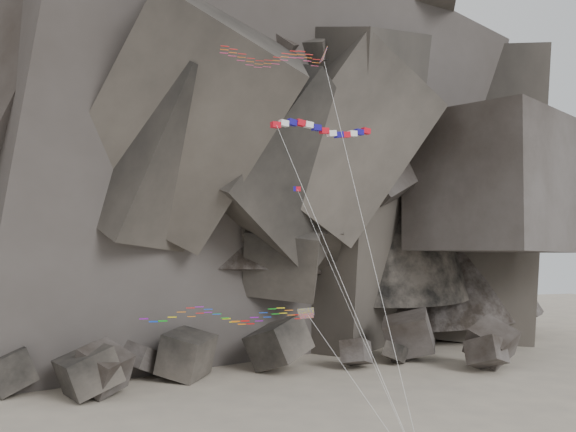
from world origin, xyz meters
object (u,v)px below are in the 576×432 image
object	(u,v)px
banner_kite	(324,131)
parafoil_kite	(220,314)
delta_kite	(269,57)
pennant_kite	(319,241)

from	to	relation	value
banner_kite	parafoil_kite	distance (m)	18.15
parafoil_kite	banner_kite	bearing A→B (deg)	12.82
delta_kite	pennant_kite	distance (m)	15.43
delta_kite	parafoil_kite	bearing A→B (deg)	140.20
banner_kite	pennant_kite	bearing A→B (deg)	-127.64
parafoil_kite	pennant_kite	bearing A→B (deg)	-20.47
parafoil_kite	pennant_kite	size ratio (longest dim) A/B	0.89
delta_kite	pennant_kite	world-z (taller)	delta_kite
delta_kite	banner_kite	size ratio (longest dim) A/B	1.22
delta_kite	parafoil_kite	xyz separation A→B (m)	(-3.23, 3.71, -21.07)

